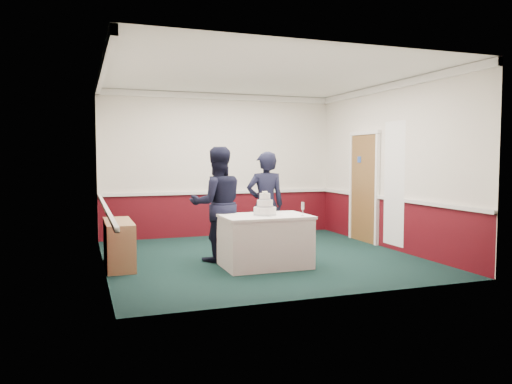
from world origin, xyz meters
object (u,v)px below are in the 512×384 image
object	(u,v)px
sideboard	(119,244)
cake_knife	(268,216)
cake_table	(265,240)
person_woman	(265,205)
person_man	(217,204)
champagne_flute	(303,207)
wedding_cake	(265,208)

from	to	relation	value
sideboard	cake_knife	world-z (taller)	cake_knife
sideboard	cake_knife	size ratio (longest dim) A/B	5.45
cake_table	person_woman	size ratio (longest dim) A/B	0.75
person_woman	person_man	bearing A→B (deg)	5.12
person_woman	cake_knife	bearing A→B (deg)	76.05
cake_table	person_woman	bearing A→B (deg)	68.66
champagne_flute	person_woman	xyz separation A→B (m)	(-0.24, 0.95, -0.05)
cake_table	cake_knife	xyz separation A→B (m)	(-0.03, -0.20, 0.39)
sideboard	champagne_flute	size ratio (longest dim) A/B	5.85
wedding_cake	cake_knife	bearing A→B (deg)	-98.53
cake_knife	champagne_flute	size ratio (longest dim) A/B	1.07
person_man	person_woman	world-z (taller)	person_man
cake_table	person_man	xyz separation A→B (m)	(-0.57, 0.66, 0.52)
cake_table	person_woman	distance (m)	0.86
sideboard	person_man	xyz separation A→B (m)	(1.53, -0.07, 0.57)
champagne_flute	person_man	world-z (taller)	person_man
cake_knife	person_woman	bearing A→B (deg)	55.01
cake_table	cake_knife	world-z (taller)	cake_knife
cake_table	champagne_flute	world-z (taller)	champagne_flute
cake_knife	person_woman	xyz separation A→B (m)	(0.29, 0.87, 0.09)
cake_knife	champagne_flute	bearing A→B (deg)	-25.03
sideboard	cake_knife	distance (m)	2.31
cake_knife	person_man	size ratio (longest dim) A/B	0.12
person_man	person_woman	distance (m)	0.83
person_woman	cake_table	bearing A→B (deg)	73.25
sideboard	champagne_flute	distance (m)	2.84
cake_table	champagne_flute	size ratio (longest dim) A/B	6.44
sideboard	cake_knife	bearing A→B (deg)	-24.34
person_woman	wedding_cake	bearing A→B (deg)	73.25
sideboard	cake_knife	xyz separation A→B (m)	(2.06, -0.93, 0.44)
person_woman	sideboard	bearing A→B (deg)	3.08
cake_knife	person_woman	world-z (taller)	person_woman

